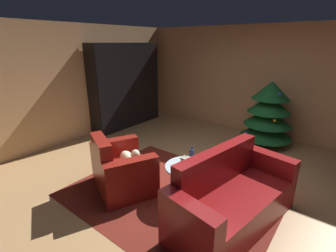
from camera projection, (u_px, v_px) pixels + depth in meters
name	position (u px, v px, depth m)	size (l,w,h in m)	color
ground_plane	(192.00, 186.00, 3.81)	(7.64, 7.64, 0.00)	tan
wall_back	(263.00, 82.00, 5.64)	(6.49, 0.06, 2.52)	tan
wall_left	(68.00, 84.00, 5.26)	(0.06, 6.08, 2.52)	tan
area_rug	(172.00, 194.00, 3.59)	(2.86, 2.25, 0.01)	maroon
bookshelf_unit	(130.00, 85.00, 6.33)	(0.39, 2.07, 2.12)	black
armchair_red	(121.00, 170.00, 3.67)	(1.22, 1.11, 0.87)	maroon
couch_red	(232.00, 200.00, 2.95)	(1.04, 1.89, 0.92)	maroon
coffee_table	(188.00, 169.00, 3.44)	(0.66, 0.66, 0.48)	black
book_stack_on_table	(188.00, 162.00, 3.41)	(0.22, 0.18, 0.12)	#304798
bottle_on_table	(192.00, 155.00, 3.55)	(0.07, 0.07, 0.24)	navy
decorated_tree	(268.00, 113.00, 5.15)	(1.08, 1.08, 1.38)	brown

